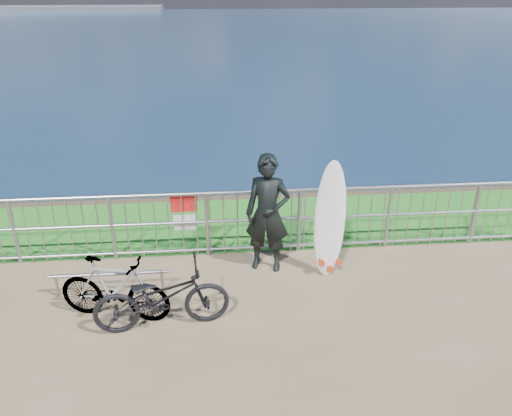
{
  "coord_description": "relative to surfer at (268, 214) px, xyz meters",
  "views": [
    {
      "loc": [
        -0.36,
        -5.63,
        4.15
      ],
      "look_at": [
        0.26,
        1.2,
        1.0
      ],
      "focal_mm": 35.0,
      "sensor_mm": 36.0,
      "label": 1
    }
  ],
  "objects": [
    {
      "name": "grass_strip",
      "position": [
        -0.43,
        1.57,
        -0.92
      ],
      "size": [
        120.0,
        120.0,
        0.0
      ],
      "primitive_type": "plane",
      "color": "#1F7320",
      "rests_on": "ground"
    },
    {
      "name": "seascape",
      "position": [
        -44.18,
        146.36,
        -4.96
      ],
      "size": [
        260.0,
        260.0,
        5.0
      ],
      "color": "brown",
      "rests_on": "ground"
    },
    {
      "name": "railing",
      "position": [
        -0.42,
        0.47,
        -0.35
      ],
      "size": [
        10.06,
        0.1,
        1.13
      ],
      "color": "#929499",
      "rests_on": "ground"
    },
    {
      "name": "surfer",
      "position": [
        0.0,
        0.0,
        0.0
      ],
      "size": [
        0.77,
        0.61,
        1.86
      ],
      "primitive_type": "imported",
      "rotation": [
        0.0,
        0.0,
        -0.27
      ],
      "color": "black",
      "rests_on": "ground"
    },
    {
      "name": "surfboard",
      "position": [
        0.92,
        -0.18,
        -0.11
      ],
      "size": [
        0.57,
        0.54,
        1.77
      ],
      "color": "white",
      "rests_on": "ground"
    },
    {
      "name": "bicycle_near",
      "position": [
        -1.51,
        -1.36,
        -0.47
      ],
      "size": [
        1.8,
        0.81,
        0.91
      ],
      "primitive_type": "imported",
      "rotation": [
        0.0,
        0.0,
        1.69
      ],
      "color": "black",
      "rests_on": "ground"
    },
    {
      "name": "bicycle_far",
      "position": [
        -2.15,
        -1.11,
        -0.47
      ],
      "size": [
        1.58,
        0.81,
        0.92
      ],
      "primitive_type": "imported",
      "rotation": [
        0.0,
        0.0,
        1.31
      ],
      "color": "black",
      "rests_on": "ground"
    },
    {
      "name": "bike_rack",
      "position": [
        -2.33,
        -0.53,
        -0.64
      ],
      "size": [
        1.69,
        0.05,
        0.35
      ],
      "color": "#929499",
      "rests_on": "ground"
    }
  ]
}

